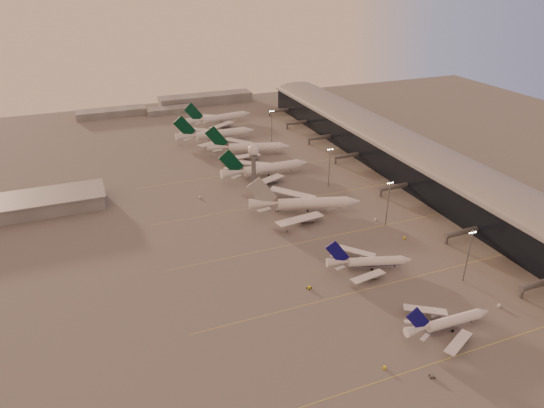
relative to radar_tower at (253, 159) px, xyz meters
name	(u,v)px	position (x,y,z in m)	size (l,w,h in m)	color
ground	(345,313)	(-5.00, -120.00, -20.95)	(700.00, 700.00, 0.00)	#575454
taxiway_markings	(342,233)	(25.00, -64.00, -20.94)	(180.00, 185.25, 0.02)	#CCC748
terminal	(409,158)	(102.88, -9.91, -10.43)	(57.00, 362.00, 23.04)	black
hangar	(27,205)	(-125.00, 20.00, -16.63)	(82.00, 27.00, 8.50)	slate
radar_tower	(253,159)	(0.00, 0.00, 0.00)	(6.40, 6.40, 31.10)	slate
mast_a	(468,254)	(53.00, -120.00, -7.21)	(3.60, 0.56, 25.00)	slate
mast_b	(388,201)	(50.00, -65.00, -7.21)	(3.60, 0.56, 25.00)	slate
mast_c	(329,166)	(45.00, -10.00, -7.21)	(3.60, 0.56, 25.00)	slate
mast_d	(272,125)	(43.00, 80.00, -7.21)	(3.60, 0.56, 25.00)	slate
distant_horizon	(179,103)	(-2.38, 205.14, -17.06)	(165.00, 37.50, 9.00)	slate
narrowbody_near	(448,323)	(25.59, -142.79, -17.95)	(37.93, 30.29, 14.82)	silver
narrowbody_mid	(369,263)	(19.95, -97.07, -17.80)	(38.68, 30.41, 15.53)	silver
widebody_white	(305,206)	(17.16, -36.06, -17.13)	(60.74, 47.97, 22.00)	silver
greentail_a	(266,171)	(14.85, 18.85, -17.08)	(60.25, 48.67, 21.89)	silver
greentail_b	(249,149)	(18.06, 60.95, -17.09)	(58.44, 46.50, 21.86)	silver
greentail_c	(216,136)	(3.97, 98.24, -16.95)	(62.38, 50.34, 22.65)	silver
greentail_d	(220,120)	(18.71, 139.30, -17.05)	(60.53, 48.54, 22.09)	silver
gsv_truck_a	(385,366)	(-6.72, -150.54, -19.91)	(4.98, 4.73, 2.04)	yellow
gsv_tug_near	(432,376)	(5.48, -159.95, -20.44)	(3.06, 3.96, 1.00)	#505355
gsv_catering_a	(500,302)	(54.24, -139.46, -18.63)	(5.96, 3.35, 4.64)	silver
gsv_tug_mid	(309,288)	(-11.27, -100.68, -20.40)	(3.59, 4.30, 1.06)	yellow
gsv_truck_b	(405,237)	(51.08, -80.82, -19.84)	(5.59, 2.63, 2.17)	yellow
gsv_truck_c	(287,230)	(-0.79, -52.68, -19.95)	(5.08, 3.81, 1.95)	#505355
gsv_catering_b	(376,217)	(48.22, -58.54, -18.81)	(5.43, 2.90, 4.29)	silver
gsv_tug_far	(277,210)	(3.08, -29.45, -20.45)	(3.91, 3.74, 0.97)	silver
gsv_truck_d	(199,196)	(-32.86, 3.23, -19.77)	(2.58, 5.91, 2.32)	silver
gsv_tug_hangar	(281,163)	(32.42, 35.34, -20.45)	(3.73, 2.63, 0.98)	silver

